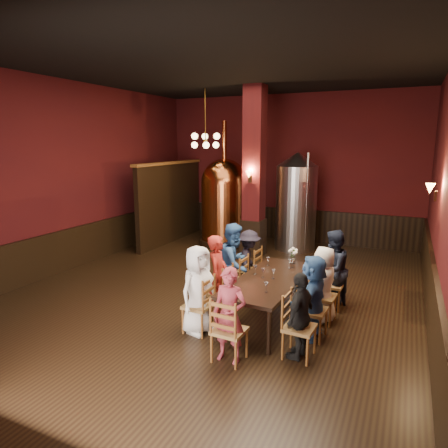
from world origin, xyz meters
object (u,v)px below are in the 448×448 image
at_px(copper_kettle, 224,201).
at_px(rose_vase, 293,253).
at_px(dining_table, 270,282).
at_px(steel_vessel, 296,202).
at_px(person_2, 234,264).
at_px(person_1, 218,277).
at_px(person_0, 198,290).

height_order(copper_kettle, rose_vase, copper_kettle).
distance_m(dining_table, steel_vessel, 4.93).
height_order(copper_kettle, steel_vessel, copper_kettle).
bearing_deg(steel_vessel, person_2, -90.08).
distance_m(copper_kettle, rose_vase, 4.65).
xyz_separation_m(copper_kettle, rose_vase, (3.06, -3.48, -0.38)).
bearing_deg(steel_vessel, rose_vase, -75.92).
bearing_deg(person_1, person_0, 167.12).
bearing_deg(person_0, dining_table, -27.23).
bearing_deg(person_0, steel_vessel, 15.33).
xyz_separation_m(person_2, steel_vessel, (0.01, 4.43, 0.60)).
bearing_deg(steel_vessel, person_0, -90.74).
height_order(person_1, person_2, person_2).
xyz_separation_m(person_1, steel_vessel, (0.04, 5.09, 0.65)).
bearing_deg(dining_table, copper_kettle, 126.18).
bearing_deg(person_0, person_1, 13.13).
bearing_deg(person_1, dining_table, -81.66).
bearing_deg(rose_vase, dining_table, -97.49).
relative_size(dining_table, copper_kettle, 0.67).
bearing_deg(copper_kettle, person_2, -62.88).
height_order(person_0, steel_vessel, steel_vessel).
xyz_separation_m(person_0, copper_kettle, (-2.03, 5.43, 0.61)).
relative_size(person_0, rose_vase, 4.55).
xyz_separation_m(person_2, rose_vase, (0.96, 0.62, 0.17)).
bearing_deg(person_0, copper_kettle, 36.60).
distance_m(dining_table, copper_kettle, 5.39).
bearing_deg(person_1, steel_vessel, -10.40).
bearing_deg(dining_table, person_1, -158.78).
relative_size(person_0, person_1, 0.98).
xyz_separation_m(dining_table, steel_vessel, (-0.83, 4.81, 0.71)).
xyz_separation_m(person_0, steel_vessel, (0.07, 5.76, 0.66)).
xyz_separation_m(copper_kettle, steel_vessel, (2.11, 0.33, 0.06)).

